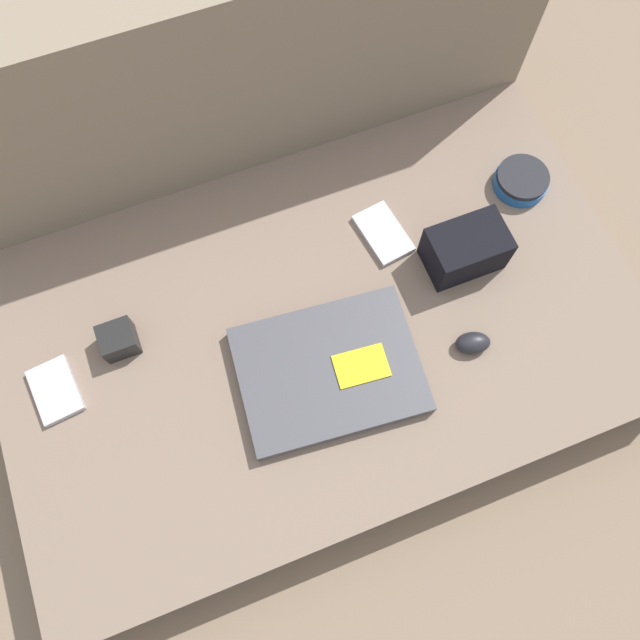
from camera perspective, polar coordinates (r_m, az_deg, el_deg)
The scene contains 10 objects.
ground_plane at distance 1.24m, azimuth 0.00°, elevation -2.50°, with size 8.00×8.00×0.00m, color #7A6651.
couch_seat at distance 1.17m, azimuth 0.00°, elevation -1.49°, with size 1.14×0.70×0.14m.
couch_backrest at distance 1.22m, azimuth -8.22°, elevation 20.69°, with size 1.14×0.20×0.53m.
laptop at distance 1.07m, azimuth 0.84°, elevation -4.60°, with size 0.33×0.26×0.03m.
computer_mouse at distance 1.11m, azimuth 13.80°, elevation -2.04°, with size 0.07×0.05×0.03m.
speaker_puck at distance 1.28m, azimuth 17.93°, elevation 12.04°, with size 0.10×0.10×0.03m.
phone_silver at distance 1.18m, azimuth 5.81°, elevation 7.89°, with size 0.09×0.13×0.01m.
phone_black at distance 1.16m, azimuth -23.03°, elevation -5.94°, with size 0.08×0.11×0.01m.
camera_pouch at distance 1.15m, azimuth 13.16°, elevation 6.35°, with size 0.14×0.09×0.09m.
charger_brick at distance 1.13m, azimuth -17.96°, elevation -1.73°, with size 0.06×0.06×0.05m.
Camera 1 is at (-0.14, -0.35, 1.18)m, focal length 35.00 mm.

